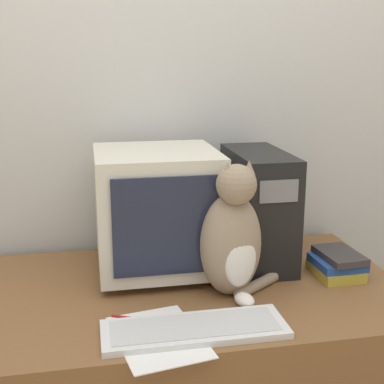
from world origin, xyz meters
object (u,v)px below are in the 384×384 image
at_px(computer_tower, 258,207).
at_px(crt_monitor, 157,210).
at_px(pen, 138,319).
at_px(keyboard, 195,329).
at_px(cat, 233,238).
at_px(book_stack, 337,264).

bearing_deg(computer_tower, crt_monitor, -176.64).
height_order(computer_tower, pen, computer_tower).
height_order(keyboard, cat, cat).
height_order(computer_tower, book_stack, computer_tower).
relative_size(computer_tower, cat, 0.94).
distance_m(crt_monitor, computer_tower, 0.35).
height_order(crt_monitor, book_stack, crt_monitor).
height_order(cat, pen, cat).
bearing_deg(pen, book_stack, 15.27).
xyz_separation_m(computer_tower, pen, (-0.45, -0.36, -0.19)).
relative_size(cat, pen, 2.92).
bearing_deg(computer_tower, pen, -141.56).
bearing_deg(book_stack, crt_monitor, 164.75).
xyz_separation_m(crt_monitor, book_stack, (0.57, -0.16, -0.17)).
height_order(computer_tower, keyboard, computer_tower).
height_order(book_stack, pen, book_stack).
relative_size(crt_monitor, computer_tower, 1.05).
relative_size(book_stack, pen, 1.29).
bearing_deg(keyboard, pen, 146.66).
relative_size(crt_monitor, pen, 2.88).
bearing_deg(keyboard, cat, 52.56).
xyz_separation_m(cat, pen, (-0.30, -0.11, -0.18)).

